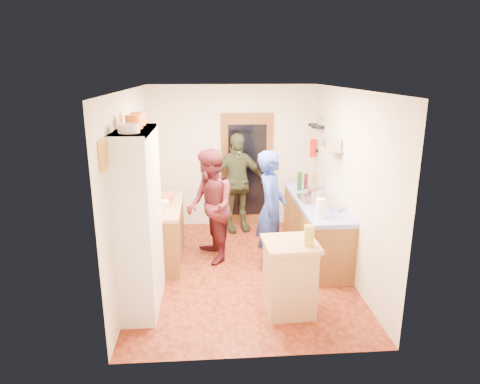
{
  "coord_description": "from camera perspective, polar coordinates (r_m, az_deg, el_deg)",
  "views": [
    {
      "loc": [
        -0.46,
        -5.73,
        2.85
      ],
      "look_at": [
        -0.02,
        0.15,
        1.16
      ],
      "focal_mm": 32.0,
      "sensor_mm": 36.0,
      "label": 1
    }
  ],
  "objects": [
    {
      "name": "wall_back",
      "position": [
        7.91,
        -0.88,
        4.73
      ],
      "size": [
        3.0,
        0.02,
        2.6
      ],
      "primitive_type": "cube",
      "color": "beige",
      "rests_on": "ground"
    },
    {
      "name": "wall_left",
      "position": [
        6.03,
        -14.18,
        0.63
      ],
      "size": [
        0.02,
        4.0,
        2.6
      ],
      "primitive_type": "cube",
      "color": "beige",
      "rests_on": "ground"
    },
    {
      "name": "wall_shelf",
      "position": [
        6.55,
        12.05,
        5.56
      ],
      "size": [
        0.26,
        0.42,
        0.03
      ],
      "primitive_type": "cube",
      "color": "tan",
      "rests_on": "wall_right"
    },
    {
      "name": "wall_front",
      "position": [
        4.06,
        2.52,
        -6.46
      ],
      "size": [
        3.0,
        0.02,
        2.6
      ],
      "primitive_type": "cube",
      "color": "beige",
      "rests_on": "ground"
    },
    {
      "name": "paper_towel",
      "position": [
        5.92,
        10.7,
        -2.15
      ],
      "size": [
        0.14,
        0.14,
        0.27
      ],
      "primitive_type": "cylinder",
      "rotation": [
        0.0,
        0.0,
        -0.16
      ],
      "color": "white",
      "rests_on": "right_counter_top"
    },
    {
      "name": "person_back",
      "position": [
        7.66,
        -0.43,
        1.24
      ],
      "size": [
        1.12,
        0.67,
        1.79
      ],
      "primitive_type": "imported",
      "rotation": [
        0.0,
        0.0,
        0.24
      ],
      "color": "#313823",
      "rests_on": "ground"
    },
    {
      "name": "pot_on_hob",
      "position": [
        6.7,
        9.79,
        -0.25
      ],
      "size": [
        0.19,
        0.19,
        0.12
      ],
      "primitive_type": "cylinder",
      "color": "silver",
      "rests_on": "hob"
    },
    {
      "name": "hutch_body",
      "position": [
        5.3,
        -13.2,
        -3.7
      ],
      "size": [
        0.4,
        1.2,
        2.2
      ],
      "primitive_type": "cube",
      "color": "white",
      "rests_on": "ground"
    },
    {
      "name": "hutch_top_shelf",
      "position": [
        5.05,
        -13.98,
        7.92
      ],
      "size": [
        0.4,
        1.14,
        0.04
      ],
      "primitive_type": "cube",
      "color": "white",
      "rests_on": "hutch_body"
    },
    {
      "name": "ext_bracket",
      "position": [
        7.81,
        10.13,
        5.45
      ],
      "size": [
        0.06,
        0.1,
        0.04
      ],
      "primitive_type": "cube",
      "color": "black",
      "rests_on": "wall_right"
    },
    {
      "name": "pan_hang_b",
      "position": [
        7.58,
        10.06,
        8.58
      ],
      "size": [
        0.16,
        0.16,
        0.05
      ],
      "primitive_type": "cylinder",
      "color": "black",
      "rests_on": "pan_rail"
    },
    {
      "name": "orange_pot_a",
      "position": [
        5.08,
        -13.98,
        9.08
      ],
      "size": [
        0.19,
        0.19,
        0.16
      ],
      "primitive_type": "cylinder",
      "color": "orange",
      "rests_on": "hutch_top_shelf"
    },
    {
      "name": "hob",
      "position": [
        6.7,
        10.24,
        -0.99
      ],
      "size": [
        0.55,
        0.58,
        0.04
      ],
      "primitive_type": "cube",
      "color": "silver",
      "rests_on": "right_counter_top"
    },
    {
      "name": "island_base",
      "position": [
        5.27,
        6.6,
        -11.43
      ],
      "size": [
        0.58,
        0.58,
        0.86
      ],
      "primitive_type": "cube",
      "rotation": [
        0.0,
        0.0,
        0.06
      ],
      "color": "tan",
      "rests_on": "ground"
    },
    {
      "name": "kettle",
      "position": [
        6.4,
        -11.2,
        -1.22
      ],
      "size": [
        0.18,
        0.18,
        0.17
      ],
      "primitive_type": "cylinder",
      "rotation": [
        0.0,
        0.0,
        -0.19
      ],
      "color": "white",
      "rests_on": "left_counter_top"
    },
    {
      "name": "mixing_bowl",
      "position": [
        6.28,
        12.2,
        -2.0
      ],
      "size": [
        0.26,
        0.26,
        0.09
      ],
      "primitive_type": "cylinder",
      "rotation": [
        0.0,
        0.0,
        0.07
      ],
      "color": "silver",
      "rests_on": "right_counter_top"
    },
    {
      "name": "oil_jar",
      "position": [
        4.96,
        9.18,
        -5.75
      ],
      "size": [
        0.12,
        0.12,
        0.24
      ],
      "primitive_type": "cylinder",
      "rotation": [
        0.0,
        0.0,
        0.06
      ],
      "color": "#AD9E2D",
      "rests_on": "island_top"
    },
    {
      "name": "fire_extinguisher",
      "position": [
        7.78,
        9.72,
        5.81
      ],
      "size": [
        0.11,
        0.11,
        0.32
      ],
      "primitive_type": "cylinder",
      "color": "red",
      "rests_on": "wall_right"
    },
    {
      "name": "island_top",
      "position": [
        5.08,
        6.77,
        -6.87
      ],
      "size": [
        0.65,
        0.65,
        0.05
      ],
      "primitive_type": "cube",
      "rotation": [
        0.0,
        0.0,
        0.06
      ],
      "color": "tan",
      "rests_on": "island_base"
    },
    {
      "name": "orange_pot_b",
      "position": [
        5.38,
        -13.45,
        9.49
      ],
      "size": [
        0.18,
        0.18,
        0.16
      ],
      "primitive_type": "cylinder",
      "color": "orange",
      "rests_on": "hutch_top_shelf"
    },
    {
      "name": "picture_frame",
      "position": [
        4.38,
        -17.77,
        4.72
      ],
      "size": [
        0.03,
        0.25,
        0.3
      ],
      "primitive_type": "cube",
      "color": "gold",
      "rests_on": "wall_left"
    },
    {
      "name": "orange_bowl",
      "position": [
        6.62,
        -9.84,
        -0.94
      ],
      "size": [
        0.23,
        0.23,
        0.09
      ],
      "primitive_type": "cylinder",
      "rotation": [
        0.0,
        0.0,
        -0.1
      ],
      "color": "orange",
      "rests_on": "left_counter_top"
    },
    {
      "name": "right_counter_top",
      "position": [
        6.75,
        10.14,
        -1.3
      ],
      "size": [
        0.62,
        2.22,
        0.06
      ],
      "primitive_type": "cube",
      "color": "#2231C3",
      "rests_on": "right_counter_base"
    },
    {
      "name": "pan_hang_a",
      "position": [
        7.38,
        10.45,
        8.53
      ],
      "size": [
        0.18,
        0.18,
        0.05
      ],
      "primitive_type": "cylinder",
      "color": "black",
      "rests_on": "pan_rail"
    },
    {
      "name": "pan_hang_c",
      "position": [
        7.77,
        9.7,
        8.85
      ],
      "size": [
        0.17,
        0.17,
        0.05
      ],
      "primitive_type": "cylinder",
      "color": "black",
      "rests_on": "pan_rail"
    },
    {
      "name": "person_hob",
      "position": [
        6.29,
        4.42,
        -2.36
      ],
      "size": [
        0.58,
        0.73,
        1.74
      ],
      "primitive_type": "imported",
      "rotation": [
        0.0,
        0.0,
        1.28
      ],
      "color": "navy",
      "rests_on": "ground"
    },
    {
      "name": "left_counter_top",
      "position": [
        6.54,
        -10.6,
        -1.85
      ],
      "size": [
        0.64,
        1.44,
        0.05
      ],
      "primitive_type": "cube",
      "color": "tan",
      "rests_on": "left_counter_base"
    },
    {
      "name": "pan_rail",
      "position": [
        7.55,
        10.61,
        9.67
      ],
      "size": [
        0.02,
        0.65,
        0.02
      ],
      "primitive_type": "cylinder",
      "rotation": [
        1.57,
        0.0,
        0.0
      ],
      "color": "silver",
      "rests_on": "wall_right"
    },
    {
      "name": "chopping_board",
      "position": [
        7.03,
        -10.01,
        -0.24
      ],
      "size": [
        0.31,
        0.24,
        0.02
      ],
      "primitive_type": "cube",
      "rotation": [
        0.0,
        0.0,
        0.07
      ],
      "color": "tan",
      "rests_on": "left_counter_top"
    },
    {
      "name": "door_glass",
      "position": [
        7.91,
        0.97,
        2.87
      ],
      "size": [
        0.7,
        0.02,
        1.7
      ],
      "primitive_type": "cube",
      "color": "black",
      "rests_on": "door_frame"
    },
    {
      "name": "bottle_b",
      "position": [
        7.32,
        8.78,
        1.44
      ],
      "size": [
        0.08,
        0.08,
        0.26
      ],
      "primitive_type": "cylinder",
      "rotation": [
        0.0,
        0.0,
        0.2
      ],
      "color": "#591419",
      "rests_on": "right_counter_top"
    },
    {
      "name": "right_counter_base",
      "position": [
        6.89,
        9.95,
        -4.87
      ],
      "size": [
        0.6,
        2.2,
        0.84
      ],
      "primitive_type": "cube",
      "color": "brown",
      "rests_on": "ground"
    },
    {
      "name": "left_counter_base",
      "position": [
        6.69,
        -10.41,
        -5.53
      ],
      "size": [
        0.6,
        1.4,
        0.85
      ],
      "primitive_type": "cube",
      "color": "brown",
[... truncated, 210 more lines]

